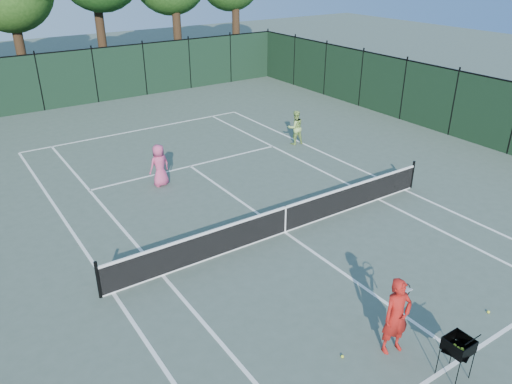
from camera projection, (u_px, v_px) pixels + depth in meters
ground at (285, 232)px, 15.49m from camera, size 90.00×90.00×0.00m
sideline_doubles_left at (113, 293)px, 12.73m from camera, size 0.10×23.77×0.01m
sideline_doubles_right at (405, 190)px, 18.25m from camera, size 0.10×23.77×0.01m
sideline_singles_left at (163, 275)px, 13.42m from camera, size 0.10×23.77×0.01m
sideline_singles_right at (378, 199)px, 17.56m from camera, size 0.10×23.77×0.01m
baseline_far at (139, 130)px, 24.37m from camera, size 10.97×0.10×0.01m
service_line_near at (464, 357)px, 10.70m from camera, size 8.23×0.10×0.01m
service_line_far at (190, 166)px, 20.27m from camera, size 8.23×0.10×0.01m
center_service_line at (285, 232)px, 15.49m from camera, size 0.10×12.80×0.01m
tennis_net at (285, 219)px, 15.28m from camera, size 11.69×0.09×1.06m
fence_far at (95, 76)px, 28.29m from camera, size 24.00×0.05×3.00m
coach at (397, 316)px, 10.53m from camera, size 1.03×0.58×1.81m
player_pink at (159, 165)px, 18.29m from camera, size 0.84×0.60×1.59m
player_green at (295, 127)px, 22.32m from camera, size 0.85×0.72×1.55m
ball_hopper at (459, 345)px, 9.90m from camera, size 0.63×0.63×0.96m
loose_ball_near_cart at (488, 312)px, 12.01m from camera, size 0.07×0.07×0.07m
loose_ball_midcourt at (342, 356)px, 10.69m from camera, size 0.07×0.07×0.07m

